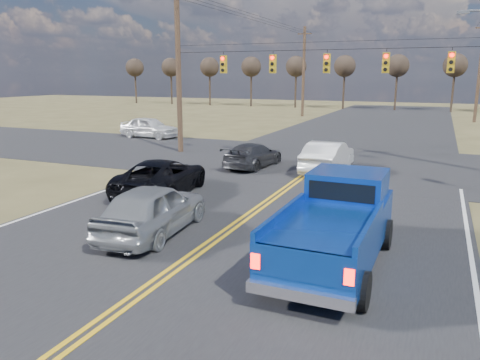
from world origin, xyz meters
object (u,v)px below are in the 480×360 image
at_px(pickup_truck, 336,225).
at_px(cross_car_west, 149,127).
at_px(silver_suv, 153,209).
at_px(black_suv, 162,177).
at_px(dgrey_car_queue, 253,155).
at_px(white_car_queue, 328,157).

xyz_separation_m(pickup_truck, cross_car_west, (-18.21, 18.97, -0.27)).
bearing_deg(pickup_truck, silver_suv, 178.52).
height_order(pickup_truck, cross_car_west, pickup_truck).
bearing_deg(pickup_truck, black_suv, 151.34).
bearing_deg(dgrey_car_queue, cross_car_west, -28.67).
xyz_separation_m(black_suv, white_car_queue, (5.16, 6.98, 0.05)).
relative_size(black_suv, white_car_queue, 1.10).
xyz_separation_m(silver_suv, black_suv, (-2.38, 4.27, -0.07)).
height_order(pickup_truck, white_car_queue, pickup_truck).
relative_size(pickup_truck, dgrey_car_queue, 1.35).
height_order(pickup_truck, dgrey_car_queue, pickup_truck).
height_order(silver_suv, black_suv, silver_suv).
distance_m(black_suv, dgrey_car_queue, 6.83).
bearing_deg(black_suv, white_car_queue, -134.55).
relative_size(dgrey_car_queue, cross_car_west, 0.93).
height_order(pickup_truck, black_suv, pickup_truck).
bearing_deg(black_suv, dgrey_car_queue, -109.07).
height_order(white_car_queue, dgrey_car_queue, white_car_queue).
height_order(black_suv, dgrey_car_queue, black_suv).
distance_m(dgrey_car_queue, cross_car_west, 13.95).
height_order(pickup_truck, silver_suv, pickup_truck).
relative_size(pickup_truck, silver_suv, 1.27).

